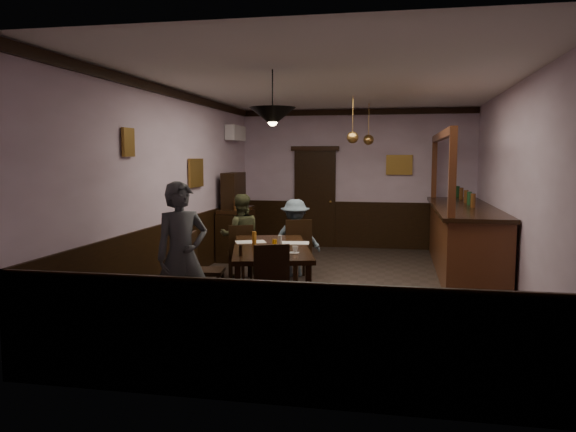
% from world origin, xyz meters
% --- Properties ---
extents(room, '(5.01, 8.01, 3.01)m').
position_xyz_m(room, '(0.00, 0.00, 1.50)').
color(room, '#2D2621').
rests_on(room, ground).
extents(dining_table, '(1.52, 2.38, 0.75)m').
position_xyz_m(dining_table, '(-0.81, -0.78, 0.69)').
color(dining_table, black).
rests_on(dining_table, ground).
extents(chair_far_left, '(0.50, 0.50, 0.90)m').
position_xyz_m(chair_far_left, '(-1.56, 0.34, 0.49)').
color(chair_far_left, black).
rests_on(chair_far_left, ground).
extents(chair_far_right, '(0.56, 0.56, 0.98)m').
position_xyz_m(chair_far_right, '(-0.69, 0.56, 0.54)').
color(chair_far_right, black).
rests_on(chair_far_right, ground).
extents(chair_near, '(0.55, 0.55, 0.96)m').
position_xyz_m(chair_near, '(-0.49, -2.06, 0.53)').
color(chair_near, black).
rests_on(chair_near, ground).
extents(chair_side, '(0.48, 0.48, 0.98)m').
position_xyz_m(chair_side, '(-1.66, -1.20, 0.54)').
color(chair_side, black).
rests_on(chair_side, ground).
extents(person_standing, '(0.73, 0.71, 1.69)m').
position_xyz_m(person_standing, '(-1.51, -2.26, 0.85)').
color(person_standing, '#4C5057').
rests_on(person_standing, ground).
extents(person_seated_left, '(0.81, 0.72, 1.37)m').
position_xyz_m(person_seated_left, '(-1.64, 0.60, 0.68)').
color(person_seated_left, '#3E4227').
rests_on(person_seated_left, ground).
extents(person_seated_right, '(0.88, 0.59, 1.28)m').
position_xyz_m(person_seated_right, '(-0.77, 0.83, 0.64)').
color(person_seated_right, slate).
rests_on(person_seated_right, ground).
extents(newspaper_left, '(0.50, 0.44, 0.01)m').
position_xyz_m(newspaper_left, '(-1.18, -0.48, 0.75)').
color(newspaper_left, silver).
rests_on(newspaper_left, dining_table).
extents(newspaper_right, '(0.46, 0.36, 0.01)m').
position_xyz_m(newspaper_right, '(-0.55, -0.45, 0.75)').
color(newspaper_right, silver).
rests_on(newspaper_right, dining_table).
extents(napkin, '(0.18, 0.18, 0.00)m').
position_xyz_m(napkin, '(-0.83, -1.06, 0.75)').
color(napkin, '#FFD15D').
rests_on(napkin, dining_table).
extents(saucer, '(0.15, 0.15, 0.01)m').
position_xyz_m(saucer, '(-0.40, -1.28, 0.76)').
color(saucer, white).
rests_on(saucer, dining_table).
extents(coffee_cup, '(0.10, 0.10, 0.07)m').
position_xyz_m(coffee_cup, '(-0.39, -1.22, 0.80)').
color(coffee_cup, white).
rests_on(coffee_cup, saucer).
extents(pastry_plate, '(0.22, 0.22, 0.01)m').
position_xyz_m(pastry_plate, '(-0.76, -1.30, 0.76)').
color(pastry_plate, white).
rests_on(pastry_plate, dining_table).
extents(pastry_ring_a, '(0.13, 0.13, 0.04)m').
position_xyz_m(pastry_ring_a, '(-0.76, -1.30, 0.79)').
color(pastry_ring_a, '#C68C47').
rests_on(pastry_ring_a, pastry_plate).
extents(pastry_ring_b, '(0.13, 0.13, 0.04)m').
position_xyz_m(pastry_ring_b, '(-0.71, -1.32, 0.79)').
color(pastry_ring_b, '#C68C47').
rests_on(pastry_ring_b, pastry_plate).
extents(soda_can, '(0.07, 0.07, 0.12)m').
position_xyz_m(soda_can, '(-0.73, -0.91, 0.81)').
color(soda_can, '#FCAB15').
rests_on(soda_can, dining_table).
extents(beer_glass, '(0.06, 0.06, 0.20)m').
position_xyz_m(beer_glass, '(-1.04, -0.82, 0.85)').
color(beer_glass, '#BF721E').
rests_on(beer_glass, dining_table).
extents(water_glass, '(0.06, 0.06, 0.15)m').
position_xyz_m(water_glass, '(-0.69, -0.75, 0.82)').
color(water_glass, silver).
rests_on(water_glass, dining_table).
extents(pepper_mill, '(0.04, 0.04, 0.14)m').
position_xyz_m(pepper_mill, '(-1.01, -1.60, 0.82)').
color(pepper_mill, black).
rests_on(pepper_mill, dining_table).
extents(sideboard, '(0.45, 1.26, 1.67)m').
position_xyz_m(sideboard, '(-2.21, 2.28, 0.67)').
color(sideboard, black).
rests_on(sideboard, ground).
extents(bar_counter, '(0.99, 4.25, 2.39)m').
position_xyz_m(bar_counter, '(1.99, 1.74, 0.60)').
color(bar_counter, '#542C16').
rests_on(bar_counter, ground).
extents(door_back, '(0.90, 0.06, 2.10)m').
position_xyz_m(door_back, '(-0.90, 3.95, 1.05)').
color(door_back, black).
rests_on(door_back, ground).
extents(ac_unit, '(0.20, 0.85, 0.30)m').
position_xyz_m(ac_unit, '(-2.38, 2.90, 2.45)').
color(ac_unit, white).
rests_on(ac_unit, ground).
extents(picture_left_small, '(0.04, 0.28, 0.36)m').
position_xyz_m(picture_left_small, '(-2.46, -1.60, 2.15)').
color(picture_left_small, olive).
rests_on(picture_left_small, ground).
extents(picture_left_large, '(0.04, 0.62, 0.48)m').
position_xyz_m(picture_left_large, '(-2.46, 0.80, 1.70)').
color(picture_left_large, olive).
rests_on(picture_left_large, ground).
extents(picture_back, '(0.55, 0.04, 0.42)m').
position_xyz_m(picture_back, '(0.90, 3.96, 1.80)').
color(picture_back, olive).
rests_on(picture_back, ground).
extents(pendant_iron, '(0.56, 0.56, 0.67)m').
position_xyz_m(pendant_iron, '(-0.61, -1.56, 2.44)').
color(pendant_iron, black).
rests_on(pendant_iron, ground).
extents(pendant_brass_mid, '(0.20, 0.20, 0.81)m').
position_xyz_m(pendant_brass_mid, '(0.10, 1.53, 2.30)').
color(pendant_brass_mid, '#BF8C3F').
rests_on(pendant_brass_mid, ground).
extents(pendant_brass_far, '(0.20, 0.20, 0.81)m').
position_xyz_m(pendant_brass_far, '(0.30, 2.91, 2.30)').
color(pendant_brass_far, '#BF8C3F').
rests_on(pendant_brass_far, ground).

